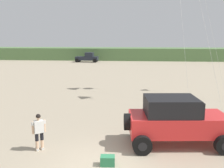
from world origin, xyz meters
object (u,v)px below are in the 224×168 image
person_watching (39,130)px  cooler_box (108,161)px  jeep (176,120)px  distant_pickup (87,58)px

person_watching → cooler_box: 3.40m
jeep → distant_pickup: bearing=106.3°
distant_pickup → cooler_box: bearing=-78.3°
person_watching → cooler_box: bearing=-18.7°
person_watching → cooler_box: person_watching is taller
jeep → person_watching: 6.19m
person_watching → distant_pickup: 41.33m
cooler_box → jeep: bearing=33.3°
person_watching → distant_pickup: size_ratio=0.36×
person_watching → jeep: bearing=10.6°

